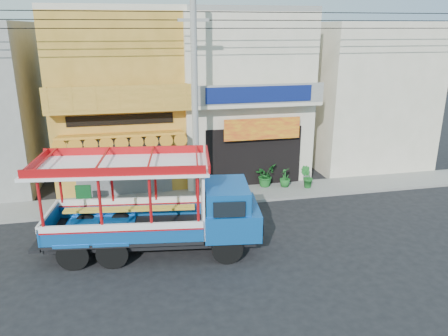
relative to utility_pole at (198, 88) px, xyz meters
name	(u,v)px	position (x,y,z in m)	size (l,w,h in m)	color
ground	(238,237)	(0.85, -3.30, -5.03)	(90.00, 90.00, 0.00)	black
sidewalk	(217,196)	(0.85, 0.70, -4.97)	(30.00, 2.00, 0.12)	slate
shophouse_left	(120,96)	(-3.15, 4.66, -0.92)	(6.00, 7.50, 8.24)	#AA7B25
shophouse_right	(239,93)	(2.85, 4.66, -0.93)	(6.00, 6.75, 8.24)	beige
party_pilaster	(190,107)	(-0.15, 1.55, -1.03)	(0.35, 0.30, 8.00)	beige
filler_building_right	(361,94)	(9.85, 4.70, -1.23)	(6.00, 6.00, 7.60)	beige
utility_pole	(198,88)	(0.00, 0.00, 0.00)	(28.00, 0.26, 9.00)	gray
songthaew_truck	(167,206)	(-1.73, -3.80, -3.38)	(7.57, 3.33, 3.42)	black
green_sign	(84,198)	(-4.85, 0.51, -4.50)	(0.64, 0.35, 0.98)	black
potted_plant_a	(265,175)	(3.34, 1.37, -4.38)	(0.96, 0.83, 1.07)	#1B6022
potted_plant_b	(307,177)	(5.19, 0.75, -4.40)	(0.57, 0.46, 1.03)	#1B6022
potted_plant_c	(285,177)	(4.24, 1.09, -4.45)	(0.52, 0.52, 0.92)	#1B6022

